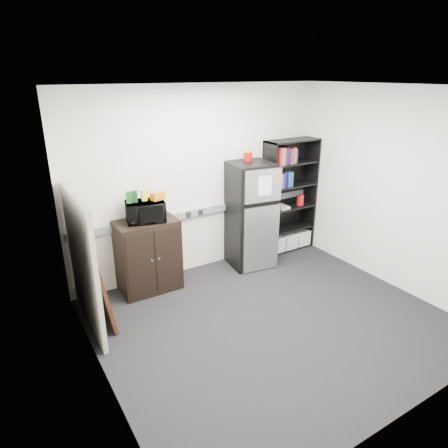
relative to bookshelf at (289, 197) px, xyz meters
name	(u,v)px	position (x,y,z in m)	size (l,w,h in m)	color
floor	(272,320)	(-1.53, -1.57, -0.91)	(4.00, 4.00, 0.00)	black
wall_back	(201,181)	(-1.53, 0.18, 0.44)	(4.00, 0.02, 2.70)	white
wall_right	(394,190)	(0.47, -1.57, 0.44)	(0.02, 3.50, 2.70)	white
wall_left	(93,257)	(-3.53, -1.57, 0.44)	(0.02, 3.50, 2.70)	white
ceiling	(283,87)	(-1.53, -1.57, 1.79)	(4.00, 3.50, 0.02)	white
electrical_raceway	(203,211)	(-1.53, 0.15, -0.01)	(3.92, 0.05, 0.10)	gray
wall_note	(179,171)	(-1.88, 0.18, 0.64)	(0.14, 0.00, 0.10)	white
bookshelf	(289,197)	(0.00, 0.00, 0.00)	(0.90, 0.34, 1.85)	black
cubicle_partition	(83,263)	(-3.43, -0.49, -0.10)	(0.06, 1.30, 1.62)	#9D988B
cabinet	(148,256)	(-2.50, -0.06, -0.41)	(0.80, 0.53, 1.01)	black
microwave	(145,211)	(-2.50, -0.08, 0.23)	(0.49, 0.33, 0.27)	black
snack_box_a	(129,198)	(-2.69, -0.05, 0.44)	(0.07, 0.05, 0.15)	#195117
snack_box_b	(135,197)	(-2.61, -0.05, 0.44)	(0.07, 0.05, 0.15)	#0B331A
snack_box_c	(144,195)	(-2.49, -0.05, 0.43)	(0.07, 0.05, 0.14)	yellow
snack_bag	(158,196)	(-2.32, -0.10, 0.41)	(0.18, 0.10, 0.10)	#D26415
refrigerator	(250,215)	(-0.88, -0.14, -0.11)	(0.68, 0.71, 1.61)	black
coffee_can	(248,155)	(-0.85, -0.02, 0.78)	(0.13, 0.13, 0.17)	#AA0E07
framed_poster	(99,288)	(-3.30, -0.51, -0.44)	(0.18, 0.73, 0.93)	black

